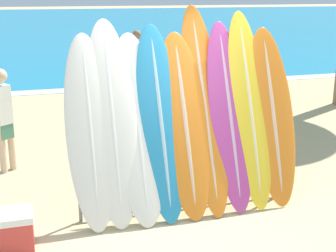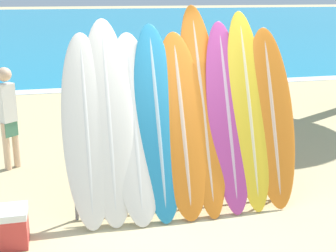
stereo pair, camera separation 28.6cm
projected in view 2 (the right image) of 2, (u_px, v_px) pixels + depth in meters
name	position (u px, v px, depth m)	size (l,w,h in m)	color
ground_plane	(200.00, 238.00, 5.04)	(160.00, 160.00, 0.00)	tan
ocean_water	(70.00, 22.00, 40.09)	(120.00, 60.00, 0.01)	teal
surfboard_rack	(184.00, 175.00, 5.61)	(2.60, 0.04, 0.81)	slate
surfboard_slot_0	(87.00, 130.00, 5.25)	(0.55, 0.90, 2.12)	silver
surfboard_slot_1	(109.00, 121.00, 5.32)	(0.57, 0.96, 2.27)	silver
surfboard_slot_2	(135.00, 127.00, 5.40)	(0.59, 1.01, 2.10)	silver
surfboard_slot_3	(157.00, 121.00, 5.46)	(0.53, 1.02, 2.20)	teal
surfboard_slot_4	(182.00, 124.00, 5.52)	(0.59, 1.00, 2.11)	orange
surfboard_slot_5	(203.00, 108.00, 5.62)	(0.49, 1.16, 2.41)	orange
surfboard_slot_6	(228.00, 116.00, 5.65)	(0.50, 0.97, 2.22)	#B23D8E
surfboard_slot_7	(249.00, 110.00, 5.70)	(0.49, 1.00, 2.34)	yellow
surfboard_slot_8	(272.00, 117.00, 5.76)	(0.57, 0.87, 2.14)	orange
person_near_water	(244.00, 87.00, 8.09)	(0.29, 0.30, 1.76)	#846047
person_mid_beach	(8.00, 115.00, 6.81)	(0.26, 0.25, 1.52)	beige
person_far_left	(148.00, 61.00, 11.43)	(0.28, 0.22, 1.66)	#846047
person_far_right	(238.00, 79.00, 9.09)	(0.23, 0.28, 1.68)	#A87A5B
cooler_box	(6.00, 227.00, 4.85)	(0.46, 0.36, 0.41)	red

